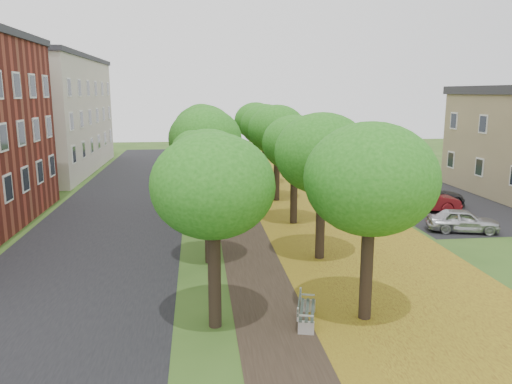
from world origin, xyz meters
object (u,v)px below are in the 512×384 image
object	(u,v)px
bench	(305,310)
car_silver	(463,220)
car_grey	(425,195)
car_white	(403,191)
car_red	(423,200)

from	to	relation	value
bench	car_silver	xyz separation A→B (m)	(10.37, 9.31, 0.18)
car_grey	car_white	size ratio (longest dim) A/B	1.09
car_silver	bench	bearing A→B (deg)	146.76
car_silver	car_red	size ratio (longest dim) A/B	0.84
bench	car_grey	size ratio (longest dim) A/B	0.36
car_silver	car_grey	distance (m)	5.92
bench	car_grey	distance (m)	18.80
car_silver	car_white	distance (m)	7.69
car_red	car_white	bearing A→B (deg)	5.31
bench	car_grey	world-z (taller)	car_grey
car_red	car_grey	world-z (taller)	car_grey
car_red	car_grey	size ratio (longest dim) A/B	0.85
bench	car_white	world-z (taller)	car_white
bench	car_silver	size ratio (longest dim) A/B	0.51
car_grey	car_white	distance (m)	1.95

